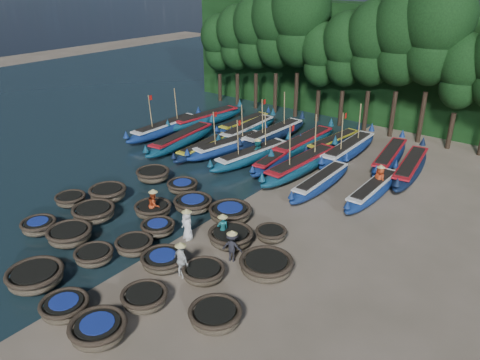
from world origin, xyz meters
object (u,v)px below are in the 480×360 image
Objects in this scene: coracle_24 at (271,234)px; long_boat_1 at (182,139)px; coracle_23 at (230,213)px; fisherman_1 at (223,227)px; long_boat_10 at (244,124)px; long_boat_14 at (334,142)px; coracle_13 at (163,260)px; fisherman_3 at (232,246)px; coracle_21 at (182,186)px; long_boat_11 at (248,130)px; long_boat_15 at (348,150)px; coracle_11 at (94,213)px; long_boat_4 at (252,155)px; long_boat_8 at (373,190)px; fisherman_4 at (181,260)px; coracle_20 at (153,175)px; coracle_22 at (193,204)px; long_boat_13 at (303,143)px; coracle_5 at (39,226)px; long_boat_0 at (166,128)px; coracle_10 at (71,199)px; fisherman_5 at (258,150)px; coracle_8 at (144,298)px; long_boat_17 at (410,167)px; long_boat_2 at (205,147)px; long_boat_12 at (273,134)px; fisherman_0 at (187,224)px; long_boat_5 at (278,158)px; long_boat_3 at (230,146)px; fisherman_2 at (154,204)px; coracle_17 at (158,228)px; coracle_16 at (153,209)px; long_boat_9 at (206,119)px; coracle_18 at (231,237)px; coracle_14 at (204,272)px; coracle_6 at (70,235)px; coracle_3 at (65,307)px; coracle_9 at (215,316)px; coracle_12 at (134,245)px; long_boat_7 at (321,181)px; coracle_2 at (35,277)px; coracle_15 at (108,193)px.

coracle_24 is 0.20× the size of long_boat_1.
fisherman_1 is at bearing -59.57° from coracle_23.
long_boat_14 is at bearing 5.12° from long_boat_10.
fisherman_3 is (2.14, 2.42, 0.42)m from coracle_13.
long_boat_11 is at bearing 106.18° from coracle_21.
long_boat_1 is 12.65m from long_boat_15.
long_boat_4 is (1.86, 12.10, 0.09)m from coracle_11.
fisherman_4 reaches higher than long_boat_8.
coracle_20 is 10.28m from coracle_24.
long_boat_13 is at bearing 89.93° from coracle_22.
long_boat_13 is (4.63, 18.98, 0.19)m from coracle_5.
long_boat_14 is at bearing 50.21° from long_boat_13.
coracle_22 is at bearing -38.34° from long_boat_0.
coracle_10 is at bearing 116.88° from coracle_5.
coracle_8 is at bearing 15.82° from fisherman_5.
coracle_20 is at bearing -146.99° from long_boat_17.
coracle_24 is 0.24× the size of long_boat_14.
long_boat_2 is 5.95m from long_boat_12.
long_boat_5 is at bearing 117.21° from fisherman_0.
long_boat_3 is at bearing -98.03° from fisherman_5.
coracle_22 is 2.28m from fisherman_2.
coracle_8 is 16.52m from long_boat_5.
coracle_10 reaches higher than coracle_17.
coracle_20 reaches higher than coracle_16.
long_boat_3 is 12.71m from fisherman_1.
long_boat_9 is 1.18× the size of long_boat_14.
long_boat_8 is (3.41, 9.44, 0.06)m from coracle_18.
coracle_14 is at bearing -23.07° from coracle_16.
coracle_6 is at bearing -143.22° from coracle_18.
coracle_3 is 8.33m from fisherman_2.
coracle_14 is (9.50, 2.32, -0.04)m from coracle_5.
coracle_17 reaches higher than coracle_24.
long_boat_15 is at bearing 101.39° from coracle_9.
long_boat_7 is (3.62, 11.99, 0.11)m from coracle_12.
coracle_6 is 1.43× the size of coracle_24.
coracle_2 is 7.40m from fisherman_2.
coracle_15 is 0.92× the size of coracle_16.
coracle_21 is at bearing 147.95° from coracle_22.
coracle_17 is at bearing -147.81° from coracle_24.
fisherman_1 is at bearing -54.07° from fisherman_3.
coracle_22 is 0.28× the size of long_boat_1.
long_boat_9 is 22.36m from fisherman_4.
long_boat_10 is (-11.59, 18.03, 0.12)m from coracle_14.
coracle_18 is at bearing -124.38° from fisherman_2.
coracle_17 is 13.05m from long_boat_8.
coracle_17 is at bearing -9.07° from coracle_15.
long_boat_7 is 0.89× the size of long_boat_11.
coracle_12 is 17.72m from long_boat_0.
coracle_16 is (3.33, 4.95, -0.00)m from coracle_5.
long_boat_9 reaches higher than coracle_8.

